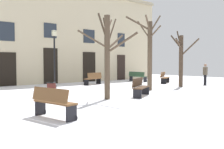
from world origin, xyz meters
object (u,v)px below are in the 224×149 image
at_px(bench_back_to_back_right, 53,102).
at_px(bench_facing_shops, 165,77).
at_px(tree_foreground, 181,58).
at_px(litter_bin, 51,90).
at_px(bench_far_corner, 93,79).
at_px(bench_near_lamp, 137,76).
at_px(person_near_bench, 205,73).
at_px(streetlamp, 54,52).
at_px(tree_left_of_center, 108,52).
at_px(tree_near_facade, 149,51).
at_px(bench_back_to_back_left, 140,87).

bearing_deg(bench_back_to_back_right, bench_facing_shops, -76.55).
xyz_separation_m(tree_foreground, bench_back_to_back_right, (-11.11, -3.64, -1.51)).
relative_size(litter_bin, bench_far_corner, 0.46).
xyz_separation_m(bench_near_lamp, person_near_bench, (1.50, -5.61, 0.40)).
bearing_deg(person_near_bench, streetlamp, -38.29).
relative_size(tree_left_of_center, bench_near_lamp, 2.10).
xyz_separation_m(tree_near_facade, tree_left_of_center, (-4.15, -1.35, -0.21)).
bearing_deg(tree_near_facade, litter_bin, 176.40).
relative_size(tree_near_facade, person_near_bench, 2.96).
xyz_separation_m(tree_foreground, tree_left_of_center, (-7.43, -1.49, 0.15)).
height_order(tree_near_facade, bench_near_lamp, tree_near_facade).
relative_size(tree_left_of_center, bench_facing_shops, 2.22).
xyz_separation_m(bench_far_corner, bench_facing_shops, (5.32, -2.41, 0.01)).
bearing_deg(bench_near_lamp, streetlamp, 94.06).
distance_m(bench_far_corner, bench_near_lamp, 4.86).
height_order(tree_near_facade, bench_far_corner, tree_near_facade).
bearing_deg(tree_left_of_center, bench_back_to_back_right, -149.79).
height_order(tree_near_facade, tree_left_of_center, tree_near_facade).
distance_m(tree_left_of_center, litter_bin, 3.15).
bearing_deg(streetlamp, bench_near_lamp, 5.65).
bearing_deg(bench_far_corner, tree_foreground, 110.53).
height_order(tree_foreground, person_near_bench, tree_foreground).
height_order(bench_back_to_back_left, person_near_bench, person_near_bench).
bearing_deg(person_near_bench, tree_foreground, -17.97).
height_order(bench_facing_shops, bench_back_to_back_left, bench_facing_shops).
distance_m(tree_left_of_center, bench_far_corner, 7.74).
distance_m(tree_near_facade, litter_bin, 6.42).
bearing_deg(streetlamp, bench_back_to_back_right, -115.79).
height_order(bench_back_to_back_right, bench_far_corner, bench_back_to_back_right).
relative_size(tree_left_of_center, bench_back_to_back_left, 2.32).
xyz_separation_m(tree_left_of_center, streetlamp, (0.27, 6.02, 0.18)).
bearing_deg(streetlamp, litter_bin, -117.28).
bearing_deg(bench_facing_shops, tree_foreground, -150.15).
height_order(tree_foreground, bench_far_corner, tree_foreground).
distance_m(streetlamp, bench_near_lamp, 8.50).
bearing_deg(tree_near_facade, bench_far_corner, 95.21).
distance_m(tree_near_facade, streetlamp, 6.07).
bearing_deg(bench_back_to_back_left, bench_near_lamp, 16.25).
distance_m(bench_facing_shops, bench_back_to_back_left, 8.44).
distance_m(bench_far_corner, bench_facing_shops, 5.84).
xyz_separation_m(litter_bin, bench_far_corner, (5.61, 4.86, 0.08)).
xyz_separation_m(bench_near_lamp, bench_facing_shops, (0.46, -2.65, 0.01)).
height_order(bench_back_to_back_right, bench_facing_shops, same).
distance_m(bench_back_to_back_right, bench_back_to_back_left, 5.81).
bearing_deg(bench_back_to_back_right, bench_far_corner, -53.17).
relative_size(bench_back_to_back_left, person_near_bench, 1.09).
distance_m(bench_near_lamp, bench_back_to_back_left, 9.77).
bearing_deg(streetlamp, tree_left_of_center, -92.55).
height_order(streetlamp, bench_back_to_back_left, streetlamp).
xyz_separation_m(tree_foreground, person_near_bench, (2.59, -0.27, -1.13)).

